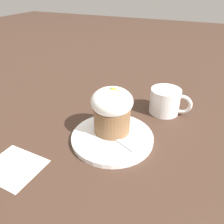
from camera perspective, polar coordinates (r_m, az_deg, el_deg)
name	(u,v)px	position (r m, az deg, el deg)	size (l,w,h in m)	color
ground_plane	(112,139)	(0.58, 0.10, -7.14)	(4.00, 4.00, 0.00)	#3D281E
dessert_plate	(112,137)	(0.57, 0.10, -6.63)	(0.21, 0.21, 0.01)	white
carrot_cake	(112,110)	(0.55, 0.00, 0.65)	(0.11, 0.11, 0.13)	brown
spoon	(111,135)	(0.57, -0.33, -5.93)	(0.12, 0.07, 0.01)	#B7B7BC
coffee_cup	(166,101)	(0.69, 13.88, 2.76)	(0.13, 0.09, 0.08)	white
paper_napkin	(14,167)	(0.55, -24.29, -12.89)	(0.13, 0.11, 0.00)	white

